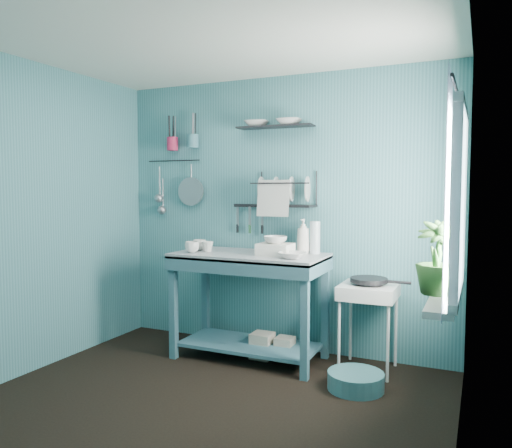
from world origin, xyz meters
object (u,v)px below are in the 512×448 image
at_px(water_bottle, 315,237).
at_px(storage_tin_large, 262,345).
at_px(mug_left, 192,247).
at_px(soap_bottle, 303,236).
at_px(mug_mid, 208,247).
at_px(utensil_cup_magenta, 172,144).
at_px(dish_rack, 284,189).
at_px(potted_plant, 437,257).
at_px(utensil_cup_teal, 193,141).
at_px(work_counter, 249,306).
at_px(hotplate_stand, 368,328).
at_px(mug_right, 199,245).
at_px(wash_tub, 275,249).
at_px(floor_basin, 356,381).
at_px(frying_pan, 369,280).
at_px(colander, 191,191).
at_px(storage_tin_small, 285,349).

bearing_deg(water_bottle, storage_tin_large, -157.96).
xyz_separation_m(mug_left, soap_bottle, (0.90, 0.36, 0.10)).
relative_size(mug_mid, utensil_cup_magenta, 0.77).
bearing_deg(dish_rack, soap_bottle, -20.86).
bearing_deg(potted_plant, utensil_cup_teal, 157.79).
relative_size(work_counter, water_bottle, 4.66).
relative_size(mug_mid, hotplate_stand, 0.14).
xyz_separation_m(mug_right, wash_tub, (0.75, -0.02, 0.00)).
distance_m(soap_bottle, floor_basin, 1.27).
xyz_separation_m(wash_tub, utensil_cup_teal, (-1.01, 0.34, 0.97)).
relative_size(frying_pan, colander, 1.07).
distance_m(utensil_cup_magenta, storage_tin_large, 2.14).
bearing_deg(mug_left, colander, 122.40).
distance_m(work_counter, soap_bottle, 0.77).
distance_m(hotplate_stand, utensil_cup_magenta, 2.55).
distance_m(mug_right, colander, 0.67).
height_order(utensil_cup_magenta, storage_tin_small, utensil_cup_magenta).
relative_size(hotplate_stand, storage_tin_large, 3.22).
bearing_deg(wash_tub, potted_plant, -24.71).
bearing_deg(work_counter, soap_bottle, 14.75).
height_order(work_counter, utensil_cup_teal, utensil_cup_teal).
bearing_deg(mug_right, colander, 130.89).
distance_m(work_counter, storage_tin_small, 0.48).
bearing_deg(mug_left, hotplate_stand, 11.27).
xyz_separation_m(wash_tub, hotplate_stand, (0.75, 0.16, -0.62)).
distance_m(hotplate_stand, potted_plant, 1.19).
relative_size(mug_left, frying_pan, 0.41).
xyz_separation_m(mug_left, frying_pan, (1.48, 0.30, -0.23)).
distance_m(mug_right, wash_tub, 0.75).
xyz_separation_m(mug_right, floor_basin, (1.51, -0.30, -0.91)).
xyz_separation_m(wash_tub, water_bottle, (0.27, 0.24, 0.09)).
bearing_deg(mug_right, water_bottle, 12.17).
bearing_deg(storage_tin_large, floor_basin, -21.05).
relative_size(mug_left, mug_right, 1.00).
relative_size(utensil_cup_teal, storage_tin_small, 0.65).
distance_m(potted_plant, storage_tin_large, 1.88).
height_order(hotplate_stand, dish_rack, dish_rack).
xyz_separation_m(colander, storage_tin_large, (0.91, -0.30, -1.34)).
bearing_deg(work_counter, wash_tub, -15.28).
relative_size(potted_plant, storage_tin_large, 2.08).
bearing_deg(storage_tin_large, utensil_cup_magenta, 166.02).
bearing_deg(mug_left, storage_tin_large, 19.90).
bearing_deg(soap_bottle, potted_plant, -35.68).
height_order(utensil_cup_teal, colander, utensil_cup_teal).
xyz_separation_m(storage_tin_large, storage_tin_small, (0.20, 0.03, -0.01)).
bearing_deg(utensil_cup_magenta, soap_bottle, -4.95).
bearing_deg(water_bottle, work_counter, -157.07).
bearing_deg(frying_pan, utensil_cup_magenta, 174.66).
bearing_deg(mug_right, floor_basin, -11.23).
xyz_separation_m(wash_tub, dish_rack, (-0.04, 0.29, 0.51)).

